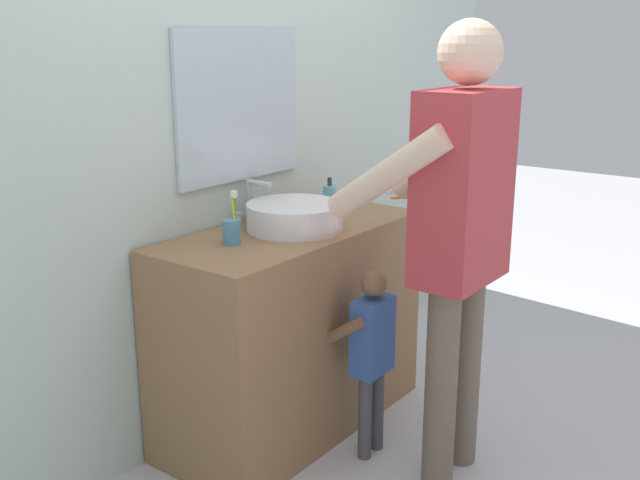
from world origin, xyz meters
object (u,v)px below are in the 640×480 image
at_px(toothbrush_cup, 232,230).
at_px(soap_bottle, 330,199).
at_px(child_toddler, 371,347).
at_px(adult_parent, 458,216).

relative_size(toothbrush_cup, soap_bottle, 1.25).
bearing_deg(child_toddler, toothbrush_cup, 125.55).
distance_m(toothbrush_cup, adult_parent, 0.85).
height_order(toothbrush_cup, adult_parent, adult_parent).
height_order(toothbrush_cup, child_toddler, toothbrush_cup).
relative_size(toothbrush_cup, adult_parent, 0.12).
bearing_deg(adult_parent, child_toddler, 104.38).
bearing_deg(toothbrush_cup, child_toddler, -54.45).
xyz_separation_m(toothbrush_cup, adult_parent, (0.39, -0.75, 0.09)).
distance_m(soap_bottle, adult_parent, 0.77).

